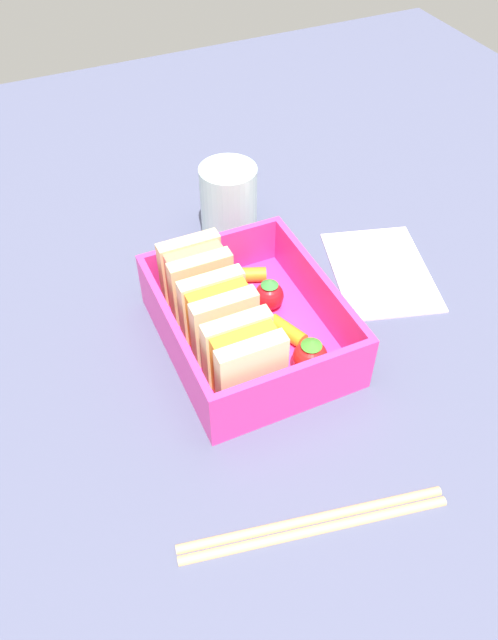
{
  "coord_description": "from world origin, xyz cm",
  "views": [
    {
      "loc": [
        -33.52,
        15.13,
        40.8
      ],
      "look_at": [
        0.0,
        0.0,
        2.7
      ],
      "focal_mm": 35.0,
      "sensor_mm": 36.0,
      "label": 1
    }
  ],
  "objects_px": {
    "sandwich_center": "(196,277)",
    "sandwich_center_left": "(218,316)",
    "carrot_stick_far_left": "(247,275)",
    "drinking_glass": "(229,201)",
    "strawberry_far_left": "(310,356)",
    "chopstick_pair": "(314,523)",
    "carrot_stick_left": "(287,331)",
    "strawberry_left": "(269,295)",
    "sandwich_left": "(244,360)",
    "folded_napkin": "(381,270)"
  },
  "relations": [
    {
      "from": "strawberry_far_left",
      "to": "strawberry_left",
      "type": "distance_m",
      "value": 0.08
    },
    {
      "from": "strawberry_far_left",
      "to": "chopstick_pair",
      "type": "xyz_separation_m",
      "value": [
        -0.12,
        0.06,
        -0.02
      ]
    },
    {
      "from": "strawberry_far_left",
      "to": "chopstick_pair",
      "type": "relative_size",
      "value": 0.18
    },
    {
      "from": "strawberry_left",
      "to": "carrot_stick_far_left",
      "type": "relative_size",
      "value": 0.9
    },
    {
      "from": "strawberry_left",
      "to": "folded_napkin",
      "type": "height_order",
      "value": "strawberry_left"
    },
    {
      "from": "folded_napkin",
      "to": "sandwich_left",
      "type": "bearing_deg",
      "value": 114.27
    },
    {
      "from": "strawberry_left",
      "to": "chopstick_pair",
      "type": "bearing_deg",
      "value": 163.29
    },
    {
      "from": "folded_napkin",
      "to": "sandwich_center_left",
      "type": "bearing_deg",
      "value": 99.53
    },
    {
      "from": "sandwich_center_left",
      "to": "sandwich_left",
      "type": "bearing_deg",
      "value": 180.0
    },
    {
      "from": "sandwich_center",
      "to": "strawberry_far_left",
      "type": "relative_size",
      "value": 1.81
    },
    {
      "from": "carrot_stick_far_left",
      "to": "drinking_glass",
      "type": "bearing_deg",
      "value": -12.39
    },
    {
      "from": "sandwich_center_left",
      "to": "drinking_glass",
      "type": "xyz_separation_m",
      "value": [
        0.15,
        -0.07,
        -0.01
      ]
    },
    {
      "from": "sandwich_center_left",
      "to": "strawberry_left",
      "type": "bearing_deg",
      "value": -69.07
    },
    {
      "from": "strawberry_far_left",
      "to": "carrot_stick_left",
      "type": "height_order",
      "value": "strawberry_far_left"
    },
    {
      "from": "strawberry_far_left",
      "to": "carrot_stick_left",
      "type": "bearing_deg",
      "value": 0.7
    },
    {
      "from": "carrot_stick_far_left",
      "to": "strawberry_left",
      "type": "bearing_deg",
      "value": -174.56
    },
    {
      "from": "strawberry_far_left",
      "to": "folded_napkin",
      "type": "xyz_separation_m",
      "value": [
        0.09,
        -0.13,
        -0.03
      ]
    },
    {
      "from": "drinking_glass",
      "to": "folded_napkin",
      "type": "height_order",
      "value": "drinking_glass"
    },
    {
      "from": "sandwich_left",
      "to": "folded_napkin",
      "type": "xyz_separation_m",
      "value": [
        0.08,
        -0.18,
        -0.04
      ]
    },
    {
      "from": "drinking_glass",
      "to": "chopstick_pair",
      "type": "bearing_deg",
      "value": 167.06
    },
    {
      "from": "strawberry_left",
      "to": "carrot_stick_far_left",
      "type": "xyz_separation_m",
      "value": [
        0.04,
        0.0,
        -0.01
      ]
    },
    {
      "from": "sandwich_left",
      "to": "strawberry_far_left",
      "type": "xyz_separation_m",
      "value": [
        -0.01,
        -0.06,
        -0.02
      ]
    },
    {
      "from": "sandwich_left",
      "to": "strawberry_left",
      "type": "xyz_separation_m",
      "value": [
        0.07,
        -0.06,
        -0.02
      ]
    },
    {
      "from": "sandwich_center",
      "to": "carrot_stick_left",
      "type": "distance_m",
      "value": 0.09
    },
    {
      "from": "sandwich_center",
      "to": "carrot_stick_far_left",
      "type": "relative_size",
      "value": 1.76
    },
    {
      "from": "strawberry_left",
      "to": "drinking_glass",
      "type": "xyz_separation_m",
      "value": [
        0.13,
        -0.02,
        0.01
      ]
    },
    {
      "from": "sandwich_center_left",
      "to": "carrot_stick_left",
      "type": "bearing_deg",
      "value": -108.09
    },
    {
      "from": "folded_napkin",
      "to": "sandwich_center",
      "type": "bearing_deg",
      "value": 83.43
    },
    {
      "from": "strawberry_left",
      "to": "chopstick_pair",
      "type": "xyz_separation_m",
      "value": [
        -0.2,
        0.06,
        -0.02
      ]
    },
    {
      "from": "sandwich_center_left",
      "to": "carrot_stick_far_left",
      "type": "bearing_deg",
      "value": -40.89
    },
    {
      "from": "carrot_stick_left",
      "to": "carrot_stick_far_left",
      "type": "bearing_deg",
      "value": 1.33
    },
    {
      "from": "sandwich_center_left",
      "to": "carrot_stick_left",
      "type": "xyz_separation_m",
      "value": [
        -0.02,
        -0.06,
        -0.02
      ]
    },
    {
      "from": "strawberry_left",
      "to": "folded_napkin",
      "type": "relative_size",
      "value": 0.25
    },
    {
      "from": "strawberry_left",
      "to": "folded_napkin",
      "type": "distance_m",
      "value": 0.13
    },
    {
      "from": "strawberry_far_left",
      "to": "strawberry_left",
      "type": "relative_size",
      "value": 1.09
    },
    {
      "from": "drinking_glass",
      "to": "folded_napkin",
      "type": "xyz_separation_m",
      "value": [
        -0.12,
        -0.11,
        -0.04
      ]
    },
    {
      "from": "chopstick_pair",
      "to": "folded_napkin",
      "type": "relative_size",
      "value": 1.49
    },
    {
      "from": "strawberry_far_left",
      "to": "drinking_glass",
      "type": "distance_m",
      "value": 0.21
    },
    {
      "from": "carrot_stick_far_left",
      "to": "folded_napkin",
      "type": "height_order",
      "value": "carrot_stick_far_left"
    },
    {
      "from": "carrot_stick_left",
      "to": "carrot_stick_far_left",
      "type": "height_order",
      "value": "same"
    },
    {
      "from": "carrot_stick_left",
      "to": "chopstick_pair",
      "type": "distance_m",
      "value": 0.17
    },
    {
      "from": "sandwich_center_left",
      "to": "strawberry_far_left",
      "type": "relative_size",
      "value": 1.81
    },
    {
      "from": "strawberry_far_left",
      "to": "chopstick_pair",
      "type": "bearing_deg",
      "value": 153.79
    },
    {
      "from": "carrot_stick_far_left",
      "to": "folded_napkin",
      "type": "xyz_separation_m",
      "value": [
        -0.03,
        -0.13,
        -0.02
      ]
    },
    {
      "from": "folded_napkin",
      "to": "drinking_glass",
      "type": "bearing_deg",
      "value": 42.65
    },
    {
      "from": "sandwich_center_left",
      "to": "strawberry_far_left",
      "type": "distance_m",
      "value": 0.08
    },
    {
      "from": "carrot_stick_far_left",
      "to": "strawberry_far_left",
      "type": "bearing_deg",
      "value": -178.88
    },
    {
      "from": "strawberry_far_left",
      "to": "carrot_stick_far_left",
      "type": "distance_m",
      "value": 0.12
    },
    {
      "from": "sandwich_center",
      "to": "sandwich_center_left",
      "type": "bearing_deg",
      "value": 180.0
    },
    {
      "from": "sandwich_center_left",
      "to": "carrot_stick_far_left",
      "type": "distance_m",
      "value": 0.08
    }
  ]
}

